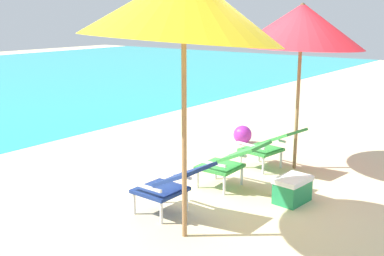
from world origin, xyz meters
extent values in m
plane|color=beige|center=(0.00, 4.00, 0.00)|extent=(40.00, 40.00, 0.00)
cube|color=navy|center=(-1.10, -0.05, 0.28)|extent=(0.53, 0.51, 0.04)
cube|color=navy|center=(-1.11, -0.42, 0.55)|extent=(0.53, 0.52, 0.27)
cylinder|color=silver|center=(-1.31, 0.16, 0.13)|extent=(0.04, 0.04, 0.26)
cylinder|color=silver|center=(-0.87, 0.16, 0.13)|extent=(0.04, 0.04, 0.26)
cylinder|color=silver|center=(-1.32, -0.26, 0.13)|extent=(0.04, 0.04, 0.26)
cylinder|color=silver|center=(-0.88, -0.26, 0.13)|extent=(0.04, 0.04, 0.26)
cube|color=silver|center=(-1.36, -0.04, 0.40)|extent=(0.04, 0.50, 0.03)
cube|color=silver|center=(-0.84, -0.05, 0.40)|extent=(0.04, 0.50, 0.03)
cube|color=#338E3D|center=(0.03, -0.11, 0.28)|extent=(0.53, 0.51, 0.04)
cube|color=#338E3D|center=(0.04, -0.48, 0.55)|extent=(0.53, 0.53, 0.27)
cylinder|color=silver|center=(-0.19, 0.09, 0.13)|extent=(0.04, 0.04, 0.26)
cylinder|color=silver|center=(0.25, 0.10, 0.13)|extent=(0.04, 0.04, 0.26)
cylinder|color=silver|center=(-0.18, -0.33, 0.13)|extent=(0.04, 0.04, 0.26)
cylinder|color=silver|center=(0.26, -0.32, 0.13)|extent=(0.04, 0.04, 0.26)
cube|color=silver|center=(-0.23, -0.12, 0.40)|extent=(0.04, 0.50, 0.03)
cube|color=silver|center=(0.29, -0.11, 0.40)|extent=(0.04, 0.50, 0.03)
cube|color=#338E3D|center=(1.08, -0.15, 0.28)|extent=(0.59, 0.57, 0.04)
cube|color=#338E3D|center=(1.02, -0.51, 0.55)|extent=(0.59, 0.58, 0.27)
cylinder|color=silver|center=(0.89, 0.09, 0.13)|extent=(0.04, 0.04, 0.26)
cylinder|color=silver|center=(1.32, 0.03, 0.13)|extent=(0.04, 0.04, 0.26)
cylinder|color=silver|center=(0.83, -0.33, 0.13)|extent=(0.04, 0.04, 0.26)
cylinder|color=silver|center=(1.26, -0.39, 0.13)|extent=(0.04, 0.04, 0.26)
cube|color=silver|center=(0.82, -0.11, 0.40)|extent=(0.10, 0.50, 0.03)
cube|color=silver|center=(1.33, -0.19, 0.40)|extent=(0.10, 0.50, 0.03)
cylinder|color=olive|center=(-1.40, -0.64, 1.02)|extent=(0.05, 0.05, 2.04)
cone|color=yellow|center=(-1.40, -0.64, 2.33)|extent=(2.66, 2.64, 0.80)
cylinder|color=olive|center=(1.36, -0.56, 0.91)|extent=(0.05, 0.05, 1.82)
cone|color=red|center=(1.36, -0.56, 2.10)|extent=(2.49, 2.48, 0.67)
sphere|color=#4C3823|center=(1.36, -0.56, 2.37)|extent=(0.07, 0.07, 0.07)
sphere|color=purple|center=(2.08, 0.78, 0.16)|extent=(0.33, 0.33, 0.33)
cube|color=#1E844C|center=(0.13, -1.12, 0.13)|extent=(0.48, 0.34, 0.26)
cube|color=white|center=(0.13, -1.12, 0.29)|extent=(0.50, 0.36, 0.06)
camera|label=1|loc=(-4.94, -3.45, 2.25)|focal=44.18mm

